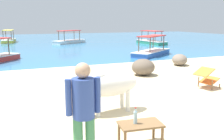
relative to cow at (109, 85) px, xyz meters
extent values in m
cube|color=#CCB78E|center=(1.55, -0.51, -0.70)|extent=(18.00, 14.00, 0.04)
cube|color=teal|center=(1.55, 21.49, -0.72)|extent=(60.00, 36.00, 0.03)
cylinder|color=silver|center=(-0.33, -0.18, -0.41)|extent=(0.11, 0.11, 0.53)
cylinder|color=silver|center=(-0.36, 0.12, -0.41)|extent=(0.11, 0.11, 0.53)
cylinder|color=silver|center=(0.46, -0.11, -0.41)|extent=(0.11, 0.11, 0.53)
cylinder|color=silver|center=(0.43, 0.19, -0.41)|extent=(0.11, 0.11, 0.53)
ellipsoid|color=silver|center=(0.05, 0.00, 0.01)|extent=(1.48, 0.66, 0.58)
ellipsoid|color=silver|center=(-0.84, -0.07, 0.10)|extent=(0.40, 0.26, 0.27)
cone|color=silver|center=(-0.83, -0.21, 0.22)|extent=(0.10, 0.10, 0.10)
cone|color=silver|center=(-0.85, 0.06, 0.22)|extent=(0.10, 0.10, 0.10)
ellipsoid|color=silver|center=(-0.20, -0.02, 0.25)|extent=(0.29, 0.25, 0.19)
cube|color=brown|center=(-0.08, -1.74, -0.28)|extent=(0.81, 0.53, 0.04)
cylinder|color=brown|center=(0.28, -1.60, -0.49)|extent=(0.05, 0.05, 0.38)
cylinder|color=brown|center=(0.24, -1.96, -0.49)|extent=(0.05, 0.05, 0.38)
cylinder|color=brown|center=(-0.39, -1.52, -0.49)|extent=(0.05, 0.05, 0.38)
cylinder|color=#A3C6D1|center=(-0.17, -1.71, -0.15)|extent=(0.07, 0.07, 0.22)
cylinder|color=#A3C6D1|center=(-0.17, -1.71, -0.01)|extent=(0.03, 0.03, 0.06)
cylinder|color=red|center=(-0.17, -1.71, 0.03)|extent=(0.03, 0.03, 0.02)
cylinder|color=brown|center=(4.11, 1.20, -0.61)|extent=(0.04, 0.04, 0.14)
cylinder|color=brown|center=(4.21, 0.69, -0.61)|extent=(0.04, 0.04, 0.14)
cylinder|color=brown|center=(3.70, 1.11, -0.51)|extent=(0.04, 0.04, 0.34)
cylinder|color=brown|center=(3.81, 0.61, -0.51)|extent=(0.04, 0.04, 0.34)
cube|color=orange|center=(3.96, 0.90, -0.44)|extent=(0.53, 0.60, 0.21)
cube|color=orange|center=(3.65, 0.84, -0.11)|extent=(0.56, 0.60, 0.23)
cylinder|color=#334C99|center=(-1.19, -2.08, 0.43)|extent=(0.32, 0.32, 0.58)
cylinder|color=#334C99|center=(-0.98, -2.09, 0.46)|extent=(0.09, 0.09, 0.52)
cylinder|color=#334C99|center=(-1.40, -2.07, 0.46)|extent=(0.09, 0.09, 0.52)
sphere|color=tan|center=(-1.19, -2.08, 0.83)|extent=(0.22, 0.22, 0.22)
ellipsoid|color=gray|center=(5.69, 4.79, -0.40)|extent=(1.14, 1.23, 0.56)
ellipsoid|color=#6B5B4C|center=(2.85, 3.41, -0.34)|extent=(1.20, 1.20, 0.67)
cube|color=#338E66|center=(10.64, 15.79, -0.56)|extent=(1.47, 3.70, 0.28)
cube|color=white|center=(10.64, 15.79, -0.40)|extent=(1.53, 3.77, 0.04)
cylinder|color=brown|center=(11.14, 14.76, 0.05)|extent=(0.06, 0.06, 0.95)
cylinder|color=brown|center=(10.38, 14.68, 0.05)|extent=(0.06, 0.06, 0.95)
cylinder|color=brown|center=(10.91, 16.91, 0.05)|extent=(0.06, 0.06, 0.95)
cylinder|color=brown|center=(10.15, 16.83, 0.05)|extent=(0.06, 0.06, 0.95)
cube|color=red|center=(10.64, 15.79, 0.56)|extent=(1.19, 2.60, 0.06)
cube|color=gold|center=(-2.29, 23.17, -0.56)|extent=(1.46, 3.69, 0.28)
cube|color=white|center=(-2.29, 23.17, -0.40)|extent=(1.53, 3.77, 0.04)
cylinder|color=brown|center=(-2.56, 24.28, 0.05)|extent=(0.06, 0.06, 0.95)
cylinder|color=brown|center=(-1.80, 24.20, 0.05)|extent=(0.06, 0.06, 0.95)
cylinder|color=brown|center=(-2.78, 22.13, 0.05)|extent=(0.06, 0.06, 0.95)
cylinder|color=brown|center=(-2.02, 22.06, 0.05)|extent=(0.06, 0.06, 0.95)
cube|color=#EFD14C|center=(-2.29, 23.17, 0.56)|extent=(1.19, 2.60, 0.06)
cylinder|color=brown|center=(-2.23, 9.96, 0.05)|extent=(0.06, 0.06, 0.95)
cube|color=#3866B7|center=(6.36, 8.62, -0.56)|extent=(3.59, 2.95, 0.28)
cube|color=white|center=(6.36, 8.62, -0.40)|extent=(3.68, 3.04, 0.04)
cylinder|color=brown|center=(5.69, 7.69, 0.05)|extent=(0.06, 0.06, 0.95)
cylinder|color=brown|center=(5.26, 8.32, 0.05)|extent=(0.06, 0.06, 0.95)
cylinder|color=brown|center=(7.47, 8.91, 0.05)|extent=(0.06, 0.06, 0.95)
cylinder|color=brown|center=(7.03, 9.55, 0.05)|extent=(0.06, 0.06, 0.95)
cube|color=red|center=(6.36, 8.62, 0.56)|extent=(2.61, 2.20, 0.06)
cube|color=white|center=(3.39, 19.52, -0.56)|extent=(3.63, 2.87, 0.28)
cube|color=white|center=(3.39, 19.52, -0.40)|extent=(3.72, 2.95, 0.04)
cylinder|color=brown|center=(4.09, 20.42, 0.05)|extent=(0.06, 0.06, 0.95)
cylinder|color=brown|center=(4.50, 19.78, 0.05)|extent=(0.06, 0.06, 0.95)
cylinder|color=brown|center=(2.27, 19.26, 0.05)|extent=(0.06, 0.06, 0.95)
cylinder|color=brown|center=(2.68, 18.61, 0.05)|extent=(0.06, 0.06, 0.95)
cube|color=red|center=(3.39, 19.52, 0.56)|extent=(2.63, 2.15, 0.06)
camera|label=1|loc=(-2.08, -5.36, 1.50)|focal=39.88mm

